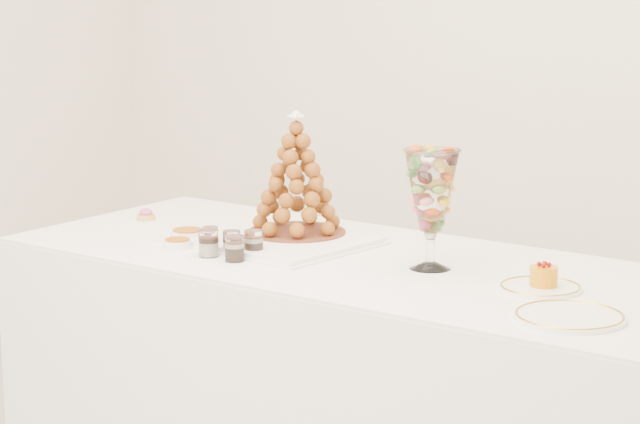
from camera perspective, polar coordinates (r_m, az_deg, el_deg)
The scene contains 15 objects.
buffet_table at distance 3.64m, azimuth 1.92°, elevation -8.36°, with size 2.15×0.93×0.81m.
lace_tray at distance 3.74m, azimuth -2.33°, elevation -1.22°, with size 0.56×0.42×0.02m, color white.
macaron_vase at distance 3.38m, azimuth 5.12°, elevation 0.93°, with size 0.15×0.15×0.33m.
cake_plate at distance 3.24m, azimuth 10.04°, elevation -3.44°, with size 0.21×0.21×0.01m, color white.
spare_plate at distance 3.00m, azimuth 11.34°, elevation -4.72°, with size 0.26×0.26×0.01m, color white.
pink_tart at distance 4.09m, azimuth -7.96°, elevation -0.14°, with size 0.06×0.06×0.04m.
verrine_a at distance 3.67m, azimuth -5.03°, elevation -1.15°, with size 0.05×0.05×0.06m, color white.
verrine_b at distance 3.58m, azimuth -4.06°, elevation -1.40°, with size 0.05×0.05×0.07m, color white.
verrine_c at distance 3.56m, azimuth -3.05°, elevation -1.43°, with size 0.05×0.05×0.07m, color white.
verrine_d at distance 3.56m, azimuth -5.12°, elevation -1.43°, with size 0.06×0.06×0.08m, color white.
verrine_e at distance 3.50m, azimuth -3.93°, elevation -1.67°, with size 0.05×0.05×0.07m, color white.
ramekin_back at distance 3.77m, azimuth -6.07°, elevation -1.08°, with size 0.10×0.10×0.03m, color white.
ramekin_front at distance 3.67m, azimuth -6.53°, elevation -1.48°, with size 0.08×0.08×0.03m, color white.
croquembouche at distance 3.74m, azimuth -1.09°, elevation 1.75°, with size 0.30×0.30×0.37m.
mousse_cake at distance 3.24m, azimuth 10.19°, elevation -2.89°, with size 0.07×0.07×0.06m.
Camera 1 is at (1.91, -2.56, 1.63)m, focal length 70.00 mm.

